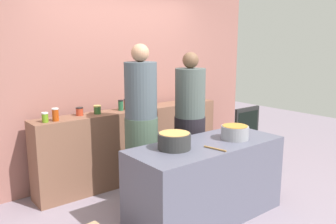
{
  "coord_description": "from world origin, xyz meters",
  "views": [
    {
      "loc": [
        -2.48,
        -2.76,
        1.85
      ],
      "look_at": [
        0.0,
        0.35,
        1.05
      ],
      "focal_mm": 37.25,
      "sensor_mm": 36.0,
      "label": 1
    }
  ],
  "objects_px": {
    "preserve_jar_2": "(80,111)",
    "preserve_jar_3": "(97,110)",
    "cook_with_tongs": "(141,133)",
    "cooking_pot_left": "(174,141)",
    "preserve_jar_8": "(195,96)",
    "preserve_jar_5": "(127,104)",
    "cooking_pot_center": "(235,132)",
    "chalkboard_sign": "(246,135)",
    "cook_in_cap": "(190,130)",
    "preserve_jar_7": "(190,98)",
    "preserve_jar_1": "(55,114)",
    "preserve_jar_6": "(135,105)",
    "wooden_spoon": "(215,149)",
    "preserve_jar_0": "(45,117)",
    "preserve_jar_4": "(121,105)"
  },
  "relations": [
    {
      "from": "preserve_jar_5",
      "to": "cooking_pot_center",
      "type": "relative_size",
      "value": 0.48
    },
    {
      "from": "preserve_jar_5",
      "to": "chalkboard_sign",
      "type": "distance_m",
      "value": 1.99
    },
    {
      "from": "preserve_jar_2",
      "to": "preserve_jar_1",
      "type": "bearing_deg",
      "value": -161.85
    },
    {
      "from": "preserve_jar_4",
      "to": "preserve_jar_2",
      "type": "bearing_deg",
      "value": 176.23
    },
    {
      "from": "cooking_pot_center",
      "to": "wooden_spoon",
      "type": "height_order",
      "value": "cooking_pot_center"
    },
    {
      "from": "preserve_jar_7",
      "to": "cooking_pot_left",
      "type": "bearing_deg",
      "value": -136.51
    },
    {
      "from": "preserve_jar_5",
      "to": "cook_in_cap",
      "type": "bearing_deg",
      "value": -62.88
    },
    {
      "from": "preserve_jar_4",
      "to": "cooking_pot_left",
      "type": "bearing_deg",
      "value": -98.61
    },
    {
      "from": "preserve_jar_3",
      "to": "cooking_pot_center",
      "type": "xyz_separation_m",
      "value": [
        0.87,
        -1.48,
        -0.13
      ]
    },
    {
      "from": "preserve_jar_2",
      "to": "preserve_jar_8",
      "type": "relative_size",
      "value": 0.75
    },
    {
      "from": "preserve_jar_1",
      "to": "preserve_jar_8",
      "type": "bearing_deg",
      "value": 2.19
    },
    {
      "from": "preserve_jar_3",
      "to": "preserve_jar_8",
      "type": "height_order",
      "value": "preserve_jar_8"
    },
    {
      "from": "preserve_jar_8",
      "to": "cook_with_tongs",
      "type": "height_order",
      "value": "cook_with_tongs"
    },
    {
      "from": "cook_with_tongs",
      "to": "wooden_spoon",
      "type": "bearing_deg",
      "value": -76.09
    },
    {
      "from": "preserve_jar_2",
      "to": "cooking_pot_left",
      "type": "relative_size",
      "value": 0.31
    },
    {
      "from": "preserve_jar_1",
      "to": "preserve_jar_5",
      "type": "height_order",
      "value": "preserve_jar_1"
    },
    {
      "from": "preserve_jar_8",
      "to": "cooking_pot_left",
      "type": "distance_m",
      "value": 2.04
    },
    {
      "from": "preserve_jar_2",
      "to": "preserve_jar_6",
      "type": "height_order",
      "value": "same"
    },
    {
      "from": "preserve_jar_2",
      "to": "preserve_jar_3",
      "type": "height_order",
      "value": "preserve_jar_3"
    },
    {
      "from": "preserve_jar_2",
      "to": "chalkboard_sign",
      "type": "height_order",
      "value": "preserve_jar_2"
    },
    {
      "from": "preserve_jar_8",
      "to": "cook_in_cap",
      "type": "height_order",
      "value": "cook_in_cap"
    },
    {
      "from": "preserve_jar_2",
      "to": "preserve_jar_5",
      "type": "relative_size",
      "value": 0.7
    },
    {
      "from": "cooking_pot_center",
      "to": "preserve_jar_8",
      "type": "bearing_deg",
      "value": 62.03
    },
    {
      "from": "preserve_jar_5",
      "to": "cooking_pot_left",
      "type": "bearing_deg",
      "value": -102.6
    },
    {
      "from": "preserve_jar_8",
      "to": "cooking_pot_left",
      "type": "bearing_deg",
      "value": -138.41
    },
    {
      "from": "cooking_pot_left",
      "to": "preserve_jar_0",
      "type": "bearing_deg",
      "value": 122.41
    },
    {
      "from": "preserve_jar_1",
      "to": "preserve_jar_3",
      "type": "relative_size",
      "value": 1.4
    },
    {
      "from": "preserve_jar_5",
      "to": "cook_with_tongs",
      "type": "relative_size",
      "value": 0.08
    },
    {
      "from": "preserve_jar_3",
      "to": "preserve_jar_6",
      "type": "height_order",
      "value": "preserve_jar_3"
    },
    {
      "from": "preserve_jar_7",
      "to": "cook_in_cap",
      "type": "height_order",
      "value": "cook_in_cap"
    },
    {
      "from": "preserve_jar_8",
      "to": "wooden_spoon",
      "type": "xyz_separation_m",
      "value": [
        -1.23,
        -1.62,
        -0.21
      ]
    },
    {
      "from": "preserve_jar_2",
      "to": "cook_with_tongs",
      "type": "relative_size",
      "value": 0.05
    },
    {
      "from": "preserve_jar_2",
      "to": "preserve_jar_4",
      "type": "bearing_deg",
      "value": -3.77
    },
    {
      "from": "cooking_pot_left",
      "to": "wooden_spoon",
      "type": "bearing_deg",
      "value": -42.27
    },
    {
      "from": "cooking_pot_center",
      "to": "chalkboard_sign",
      "type": "height_order",
      "value": "cooking_pot_center"
    },
    {
      "from": "preserve_jar_7",
      "to": "wooden_spoon",
      "type": "distance_m",
      "value": 1.94
    },
    {
      "from": "cooking_pot_center",
      "to": "cooking_pot_left",
      "type": "bearing_deg",
      "value": 169.3
    },
    {
      "from": "cook_with_tongs",
      "to": "cooking_pot_left",
      "type": "bearing_deg",
      "value": -95.42
    },
    {
      "from": "preserve_jar_1",
      "to": "preserve_jar_2",
      "type": "distance_m",
      "value": 0.36
    },
    {
      "from": "preserve_jar_5",
      "to": "wooden_spoon",
      "type": "xyz_separation_m",
      "value": [
        -0.01,
        -1.61,
        -0.21
      ]
    },
    {
      "from": "preserve_jar_0",
      "to": "preserve_jar_8",
      "type": "xyz_separation_m",
      "value": [
        2.33,
        0.08,
        0.01
      ]
    },
    {
      "from": "preserve_jar_5",
      "to": "preserve_jar_8",
      "type": "distance_m",
      "value": 1.22
    },
    {
      "from": "preserve_jar_7",
      "to": "preserve_jar_2",
      "type": "bearing_deg",
      "value": 178.01
    },
    {
      "from": "preserve_jar_0",
      "to": "preserve_jar_4",
      "type": "height_order",
      "value": "preserve_jar_4"
    },
    {
      "from": "preserve_jar_6",
      "to": "cook_with_tongs",
      "type": "xyz_separation_m",
      "value": [
        -0.37,
        -0.69,
        -0.19
      ]
    },
    {
      "from": "preserve_jar_6",
      "to": "cooking_pot_center",
      "type": "height_order",
      "value": "preserve_jar_6"
    },
    {
      "from": "preserve_jar_7",
      "to": "cooking_pot_center",
      "type": "bearing_deg",
      "value": -114.3
    },
    {
      "from": "preserve_jar_1",
      "to": "chalkboard_sign",
      "type": "height_order",
      "value": "preserve_jar_1"
    },
    {
      "from": "preserve_jar_3",
      "to": "wooden_spoon",
      "type": "distance_m",
      "value": 1.67
    },
    {
      "from": "preserve_jar_3",
      "to": "chalkboard_sign",
      "type": "height_order",
      "value": "preserve_jar_3"
    }
  ]
}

